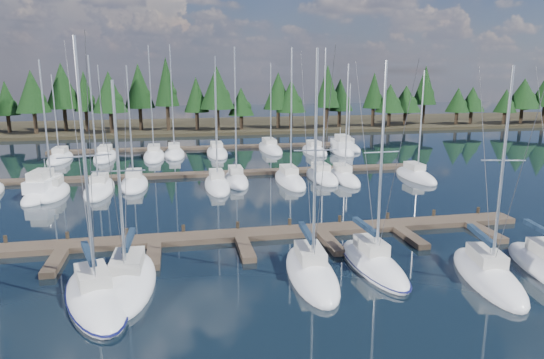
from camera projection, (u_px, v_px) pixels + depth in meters
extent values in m
plane|color=black|center=(223.00, 197.00, 46.83)|extent=(260.00, 260.00, 0.00)
cube|color=#2D2719|center=(196.00, 126.00, 104.18)|extent=(220.00, 30.00, 0.60)
cube|color=#4B3D2F|center=(240.00, 235.00, 35.30)|extent=(44.00, 2.00, 0.40)
cube|color=#4B3D2F|center=(55.00, 263.00, 30.14)|extent=(0.90, 4.00, 0.40)
cube|color=#4B3D2F|center=(154.00, 256.00, 31.29)|extent=(0.90, 4.00, 0.40)
cube|color=#4B3D2F|center=(245.00, 249.00, 32.43)|extent=(0.90, 4.00, 0.40)
cube|color=#4B3D2F|center=(331.00, 243.00, 33.58)|extent=(0.90, 4.00, 0.40)
cube|color=#4B3D2F|center=(411.00, 238.00, 34.73)|extent=(0.90, 4.00, 0.40)
cube|color=#4B3D2F|center=(486.00, 232.00, 35.87)|extent=(0.90, 4.00, 0.40)
cylinder|color=#30261A|center=(6.00, 242.00, 33.15)|extent=(0.26, 0.26, 0.90)
cylinder|color=#30261A|center=(68.00, 238.00, 33.91)|extent=(0.26, 0.26, 0.90)
cylinder|color=#30261A|center=(127.00, 234.00, 34.68)|extent=(0.26, 0.26, 0.90)
cylinder|color=#30261A|center=(183.00, 231.00, 35.44)|extent=(0.26, 0.26, 0.90)
cylinder|color=#30261A|center=(238.00, 227.00, 36.21)|extent=(0.26, 0.26, 0.90)
cylinder|color=#30261A|center=(290.00, 224.00, 36.97)|extent=(0.26, 0.26, 0.90)
cylinder|color=#30261A|center=(340.00, 221.00, 37.73)|extent=(0.26, 0.26, 0.90)
cylinder|color=#30261A|center=(388.00, 218.00, 38.50)|extent=(0.26, 0.26, 0.90)
cylinder|color=#30261A|center=(434.00, 215.00, 39.26)|extent=(0.26, 0.26, 0.90)
cylinder|color=#30261A|center=(478.00, 213.00, 40.03)|extent=(0.26, 0.26, 0.90)
cube|color=#4B3D2F|center=(215.00, 174.00, 56.35)|extent=(50.00, 1.80, 0.40)
cube|color=#4B3D2F|center=(204.00, 148.00, 75.49)|extent=(46.00, 1.80, 0.40)
ellipsoid|color=white|center=(96.00, 300.00, 25.43)|extent=(5.11, 8.81, 1.90)
cube|color=beige|center=(93.00, 275.00, 25.52)|extent=(2.25, 3.01, 0.70)
cylinder|color=silver|center=(85.00, 169.00, 23.51)|extent=(0.20, 0.20, 12.48)
cylinder|color=silver|center=(89.00, 256.00, 26.22)|extent=(1.18, 3.55, 0.12)
cube|color=#142437|center=(88.00, 253.00, 26.19)|extent=(1.35, 3.46, 0.30)
cylinder|color=silver|center=(84.00, 156.00, 23.38)|extent=(2.44, 0.80, 0.07)
cylinder|color=#3F3F44|center=(91.00, 179.00, 22.00)|extent=(1.08, 3.48, 12.79)
cylinder|color=#3F3F44|center=(80.00, 164.00, 25.45)|extent=(1.32, 4.28, 12.79)
ellipsoid|color=#0C0F3E|center=(96.00, 298.00, 25.41)|extent=(5.31, 9.16, 0.18)
ellipsoid|color=white|center=(128.00, 284.00, 27.33)|extent=(3.40, 8.89, 1.90)
cube|color=beige|center=(127.00, 261.00, 27.49)|extent=(1.79, 2.87, 0.70)
cylinder|color=silver|center=(119.00, 181.00, 25.58)|extent=(0.17, 0.17, 10.45)
cylinder|color=silver|center=(129.00, 242.00, 28.34)|extent=(0.28, 3.86, 0.12)
cube|color=#142437|center=(129.00, 240.00, 28.31)|extent=(0.50, 3.70, 0.30)
cylinder|color=silver|center=(119.00, 171.00, 25.46)|extent=(2.73, 0.18, 0.07)
cylinder|color=#3F3F44|center=(114.00, 192.00, 23.79)|extent=(0.19, 3.80, 10.76)
cylinder|color=#3F3F44|center=(125.00, 174.00, 27.85)|extent=(0.23, 4.67, 10.76)
ellipsoid|color=white|center=(311.00, 274.00, 28.57)|extent=(3.21, 8.71, 1.90)
cube|color=beige|center=(310.00, 253.00, 28.72)|extent=(1.64, 2.83, 0.70)
cylinder|color=silver|center=(315.00, 161.00, 26.65)|extent=(0.17, 0.17, 12.07)
cylinder|color=silver|center=(307.00, 235.00, 29.55)|extent=(0.36, 3.77, 0.12)
cube|color=#142437|center=(307.00, 233.00, 29.52)|extent=(0.58, 3.61, 0.30)
cylinder|color=silver|center=(315.00, 150.00, 26.51)|extent=(2.40, 0.22, 0.07)
cylinder|color=#3F3F44|center=(323.00, 170.00, 24.90)|extent=(0.27, 3.70, 12.38)
cylinder|color=#3F3F44|center=(307.00, 157.00, 28.87)|extent=(0.32, 4.56, 12.38)
ellipsoid|color=white|center=(373.00, 266.00, 29.88)|extent=(2.79, 8.12, 1.90)
cube|color=beige|center=(371.00, 245.00, 30.00)|extent=(1.46, 2.62, 0.70)
cylinder|color=silver|center=(381.00, 162.00, 28.06)|extent=(0.17, 0.17, 11.47)
cylinder|color=silver|center=(365.00, 229.00, 30.75)|extent=(0.27, 3.53, 0.12)
cube|color=#142437|center=(365.00, 226.00, 30.72)|extent=(0.49, 3.38, 0.30)
cylinder|color=silver|center=(382.00, 152.00, 27.94)|extent=(2.21, 0.16, 0.07)
cylinder|color=#3F3F44|center=(395.00, 170.00, 26.46)|extent=(0.17, 3.48, 11.78)
cylinder|color=#3F3F44|center=(366.00, 158.00, 30.11)|extent=(0.21, 4.28, 11.78)
ellipsoid|color=#0C0F3E|center=(373.00, 264.00, 29.87)|extent=(2.90, 8.44, 0.18)
ellipsoid|color=white|center=(488.00, 278.00, 28.14)|extent=(4.41, 8.87, 1.90)
cube|color=beige|center=(487.00, 255.00, 28.30)|extent=(2.00, 2.97, 0.70)
cylinder|color=silver|center=(502.00, 171.00, 26.32)|extent=(0.19, 0.19, 11.19)
cylinder|color=silver|center=(481.00, 237.00, 29.13)|extent=(0.92, 3.68, 0.12)
cube|color=#142437|center=(481.00, 235.00, 29.09)|extent=(1.11, 3.56, 0.30)
cylinder|color=silver|center=(503.00, 160.00, 26.20)|extent=(2.33, 0.58, 0.07)
cylinder|color=#3F3F44|center=(518.00, 181.00, 24.57)|extent=(0.82, 3.60, 11.50)
cylinder|color=#3F3F44|center=(485.00, 165.00, 28.55)|extent=(1.01, 4.43, 11.50)
cylinder|color=silver|center=(542.00, 232.00, 30.03)|extent=(0.77, 3.94, 0.12)
cube|color=#142437|center=(542.00, 230.00, 29.99)|extent=(0.97, 3.80, 0.30)
ellipsoid|color=white|center=(53.00, 193.00, 47.49)|extent=(2.77, 7.19, 1.90)
cube|color=beige|center=(53.00, 181.00, 47.57)|extent=(1.52, 2.30, 0.70)
cylinder|color=silver|center=(45.00, 124.00, 45.65)|extent=(0.16, 0.16, 11.93)
ellipsoid|color=white|center=(99.00, 190.00, 48.88)|extent=(2.76, 9.25, 1.90)
cube|color=beige|center=(99.00, 177.00, 49.06)|extent=(1.52, 2.96, 0.70)
cylinder|color=silver|center=(93.00, 121.00, 46.90)|extent=(0.16, 0.16, 12.37)
ellipsoid|color=white|center=(134.00, 185.00, 50.93)|extent=(2.82, 7.58, 1.90)
cube|color=beige|center=(134.00, 173.00, 51.03)|extent=(1.55, 2.43, 0.70)
cylinder|color=silver|center=(130.00, 123.00, 49.13)|extent=(0.16, 0.16, 11.44)
ellipsoid|color=white|center=(217.00, 186.00, 50.58)|extent=(2.52, 8.95, 1.90)
cube|color=beige|center=(217.00, 174.00, 50.74)|extent=(1.38, 2.86, 0.70)
cylinder|color=silver|center=(216.00, 127.00, 48.78)|extent=(0.16, 0.16, 10.81)
ellipsoid|color=white|center=(236.00, 181.00, 52.73)|extent=(2.46, 7.78, 1.90)
cube|color=beige|center=(236.00, 170.00, 52.84)|extent=(1.35, 2.49, 0.70)
cylinder|color=silver|center=(235.00, 112.00, 50.71)|extent=(0.16, 0.16, 13.30)
ellipsoid|color=white|center=(290.00, 181.00, 52.85)|extent=(2.69, 9.42, 1.90)
cube|color=beige|center=(289.00, 169.00, 53.04)|extent=(1.48, 3.02, 0.70)
cylinder|color=silver|center=(291.00, 112.00, 50.76)|extent=(0.16, 0.16, 13.26)
ellipsoid|color=white|center=(322.00, 178.00, 54.48)|extent=(2.81, 8.32, 1.90)
cube|color=beige|center=(321.00, 167.00, 54.61)|extent=(1.55, 2.66, 0.70)
cylinder|color=silver|center=(324.00, 111.00, 52.44)|extent=(0.16, 0.16, 13.28)
ellipsoid|color=white|center=(343.00, 179.00, 53.92)|extent=(2.43, 8.41, 1.90)
cube|color=beige|center=(343.00, 168.00, 54.06)|extent=(1.34, 2.69, 0.70)
cylinder|color=silver|center=(347.00, 119.00, 52.06)|extent=(0.16, 0.16, 11.63)
ellipsoid|color=white|center=(416.00, 177.00, 54.83)|extent=(2.60, 8.29, 1.90)
cube|color=beige|center=(414.00, 166.00, 54.97)|extent=(1.43, 2.65, 0.70)
cylinder|color=silver|center=(421.00, 122.00, 53.05)|extent=(0.16, 0.16, 10.94)
ellipsoid|color=white|center=(60.00, 159.00, 66.05)|extent=(2.89, 9.03, 1.90)
cube|color=beige|center=(60.00, 150.00, 66.22)|extent=(1.59, 2.89, 0.70)
cylinder|color=silver|center=(55.00, 115.00, 64.29)|extent=(0.16, 0.16, 10.44)
ellipsoid|color=white|center=(105.00, 157.00, 67.47)|extent=(2.92, 9.76, 1.90)
cube|color=beige|center=(105.00, 148.00, 67.68)|extent=(1.61, 3.12, 0.70)
cylinder|color=silver|center=(101.00, 109.00, 65.54)|extent=(0.16, 0.16, 11.69)
ellipsoid|color=white|center=(154.00, 157.00, 67.96)|extent=(2.89, 10.26, 1.90)
cube|color=beige|center=(154.00, 147.00, 68.19)|extent=(1.59, 3.28, 0.70)
cylinder|color=silver|center=(151.00, 99.00, 65.72)|extent=(0.16, 0.16, 14.25)
ellipsoid|color=white|center=(174.00, 155.00, 69.44)|extent=(2.88, 8.98, 1.90)
cube|color=beige|center=(174.00, 146.00, 69.61)|extent=(1.58, 2.87, 0.70)
cylinder|color=silver|center=(172.00, 98.00, 67.24)|extent=(0.16, 0.16, 14.42)
ellipsoid|color=white|center=(217.00, 153.00, 70.68)|extent=(2.90, 10.12, 1.90)
cube|color=beige|center=(217.00, 145.00, 70.90)|extent=(1.59, 3.24, 0.70)
cylinder|color=silver|center=(216.00, 103.00, 68.59)|extent=(0.16, 0.16, 12.94)
ellipsoid|color=white|center=(270.00, 149.00, 74.42)|extent=(2.99, 11.78, 1.90)
cube|color=beige|center=(269.00, 141.00, 74.72)|extent=(1.64, 3.77, 0.70)
cylinder|color=silver|center=(271.00, 104.00, 72.36)|extent=(0.16, 0.16, 12.02)
ellipsoid|color=white|center=(314.00, 151.00, 72.27)|extent=(2.99, 8.47, 1.90)
cube|color=beige|center=(314.00, 143.00, 72.41)|extent=(1.64, 2.71, 0.70)
cylinder|color=silver|center=(316.00, 101.00, 70.22)|extent=(0.16, 0.16, 13.31)
ellipsoid|color=white|center=(347.00, 148.00, 75.69)|extent=(2.75, 9.06, 1.90)
cube|color=beige|center=(347.00, 140.00, 75.86)|extent=(1.51, 2.90, 0.70)
cylinder|color=silver|center=(349.00, 114.00, 74.08)|extent=(0.16, 0.16, 9.04)
ellipsoid|color=white|center=(44.00, 195.00, 47.22)|extent=(3.90, 8.75, 1.69)
cube|color=white|center=(43.00, 183.00, 46.97)|extent=(2.71, 4.89, 1.13)
cube|color=beige|center=(40.00, 175.00, 46.36)|extent=(1.93, 3.14, 0.85)
cylinder|color=silver|center=(45.00, 167.00, 47.47)|extent=(0.09, 0.09, 1.50)
ellipsoid|color=white|center=(341.00, 152.00, 72.31)|extent=(3.49, 8.92, 1.75)
cube|color=white|center=(342.00, 144.00, 72.06)|extent=(2.50, 4.95, 1.17)
cube|color=beige|center=(343.00, 138.00, 71.42)|extent=(1.81, 3.16, 0.87)
cylinder|color=silver|center=(340.00, 133.00, 72.56)|extent=(0.09, 0.09, 1.56)
cylinder|color=black|center=(9.00, 124.00, 90.77)|extent=(0.70, 0.70, 3.25)
cone|color=black|center=(6.00, 98.00, 89.73)|extent=(4.40, 4.40, 6.32)
ellipsoid|color=black|center=(10.00, 106.00, 90.14)|extent=(2.64, 2.64, 2.64)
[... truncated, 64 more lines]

